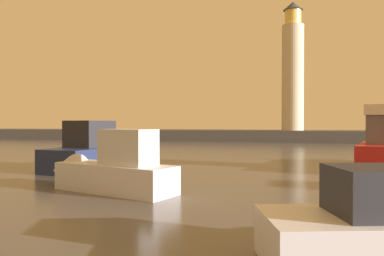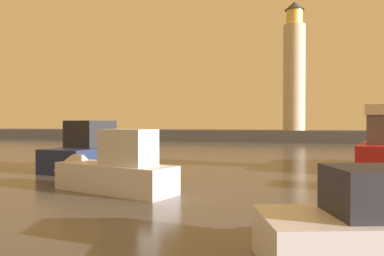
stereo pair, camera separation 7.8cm
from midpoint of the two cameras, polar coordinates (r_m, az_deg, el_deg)
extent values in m
plane|color=#4C4742|center=(26.98, 7.57, -4.64)|extent=(220.00, 220.00, 0.00)
cube|color=#423F3D|center=(52.49, 10.61, -1.15)|extent=(90.92, 5.46, 1.51)
cylinder|color=beige|center=(52.71, 14.60, 7.18)|extent=(2.82, 2.82, 13.79)
cylinder|color=#F2CC59|center=(54.15, 14.63, 15.48)|extent=(2.11, 2.11, 1.93)
cone|color=#33383D|center=(54.55, 14.64, 17.02)|extent=(2.54, 2.54, 1.10)
cube|color=#1E284C|center=(22.43, -13.48, -4.18)|extent=(3.52, 7.53, 1.24)
cone|color=#1E284C|center=(25.97, -7.97, -3.34)|extent=(2.66, 2.54, 2.35)
cube|color=#232328|center=(21.63, -14.91, -0.83)|extent=(2.05, 2.66, 1.43)
cube|color=silver|center=(14.70, -11.45, -7.23)|extent=(5.06, 3.03, 1.03)
cone|color=silver|center=(16.74, -18.42, -6.09)|extent=(1.83, 1.89, 1.52)
cube|color=silver|center=(14.14, -9.55, -2.81)|extent=(2.21, 1.71, 1.30)
camera|label=1|loc=(0.04, -90.14, 0.00)|focal=36.15mm
camera|label=2|loc=(0.04, 89.86, 0.00)|focal=36.15mm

